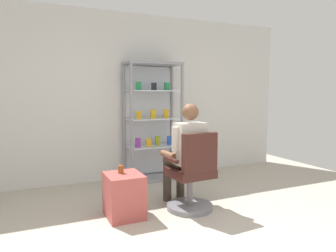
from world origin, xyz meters
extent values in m
cube|color=silver|center=(0.00, 3.00, 1.35)|extent=(6.00, 0.10, 2.70)
cylinder|color=gray|center=(-0.02, 2.50, 0.95)|extent=(0.05, 0.05, 1.90)
cylinder|color=gray|center=(0.82, 2.50, 0.95)|extent=(0.05, 0.05, 1.90)
cylinder|color=gray|center=(-0.02, 2.90, 0.95)|extent=(0.05, 0.05, 1.90)
cylinder|color=gray|center=(0.82, 2.90, 0.95)|extent=(0.05, 0.05, 1.90)
cube|color=gray|center=(0.40, 2.70, 1.88)|extent=(0.90, 0.45, 0.04)
cube|color=gray|center=(0.40, 2.70, 0.02)|extent=(0.90, 0.45, 0.04)
cube|color=silver|center=(0.40, 2.92, 0.95)|extent=(0.84, 0.02, 1.80)
cube|color=silver|center=(0.40, 2.70, 0.55)|extent=(0.82, 0.39, 0.02)
cube|color=purple|center=(0.12, 2.65, 0.63)|extent=(0.08, 0.04, 0.15)
cube|color=gold|center=(0.32, 2.69, 0.62)|extent=(0.08, 0.04, 0.12)
cube|color=#999919|center=(0.50, 2.74, 0.63)|extent=(0.08, 0.04, 0.15)
cube|color=#264CB2|center=(0.68, 2.68, 0.63)|extent=(0.07, 0.05, 0.14)
cube|color=silver|center=(0.40, 2.70, 1.00)|extent=(0.82, 0.39, 0.02)
cube|color=gold|center=(0.17, 2.72, 1.07)|extent=(0.08, 0.04, 0.12)
cube|color=gold|center=(0.40, 2.70, 1.08)|extent=(0.09, 0.04, 0.14)
cube|color=gold|center=(0.63, 2.70, 1.08)|extent=(0.08, 0.05, 0.14)
cube|color=silver|center=(0.40, 2.70, 1.45)|extent=(0.82, 0.39, 0.02)
cube|color=#268C4C|center=(0.16, 2.69, 1.52)|extent=(0.09, 0.04, 0.13)
cube|color=black|center=(0.40, 2.66, 1.52)|extent=(0.08, 0.05, 0.12)
cube|color=#268C4C|center=(0.64, 2.68, 1.52)|extent=(0.08, 0.06, 0.13)
cylinder|color=slate|center=(0.31, 1.26, 0.03)|extent=(0.56, 0.56, 0.06)
cylinder|color=slate|center=(0.31, 1.26, 0.24)|extent=(0.07, 0.07, 0.41)
cube|color=#3F1E19|center=(0.31, 1.26, 0.46)|extent=(0.51, 0.51, 0.10)
cube|color=#3F1E19|center=(0.32, 1.05, 0.73)|extent=(0.44, 0.11, 0.45)
cube|color=#3F1E19|center=(0.57, 1.28, 0.64)|extent=(0.06, 0.30, 0.04)
cube|color=#3F1E19|center=(0.05, 1.24, 0.64)|extent=(0.06, 0.30, 0.04)
cylinder|color=#3F382D|center=(0.40, 1.46, 0.56)|extent=(0.17, 0.41, 0.14)
cylinder|color=#3F382D|center=(0.39, 1.66, 0.28)|extent=(0.11, 0.11, 0.56)
cylinder|color=#3F382D|center=(0.20, 1.45, 0.56)|extent=(0.17, 0.41, 0.14)
cylinder|color=#3F382D|center=(0.19, 1.65, 0.28)|extent=(0.11, 0.11, 0.56)
cube|color=beige|center=(0.31, 1.26, 0.81)|extent=(0.37, 0.24, 0.50)
sphere|color=brown|center=(0.31, 1.26, 1.19)|extent=(0.20, 0.20, 0.20)
cylinder|color=beige|center=(0.51, 1.27, 0.88)|extent=(0.09, 0.09, 0.28)
cylinder|color=brown|center=(0.50, 1.45, 0.66)|extent=(0.10, 0.30, 0.08)
cylinder|color=beige|center=(0.11, 1.25, 0.88)|extent=(0.09, 0.09, 0.28)
cylinder|color=brown|center=(0.10, 1.43, 0.66)|extent=(0.10, 0.30, 0.08)
cube|color=#B24C47|center=(-0.48, 1.36, 0.25)|extent=(0.40, 0.46, 0.50)
cylinder|color=brown|center=(-0.50, 1.41, 0.54)|extent=(0.07, 0.07, 0.09)
camera|label=1|loc=(-1.44, -2.02, 1.41)|focal=33.52mm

